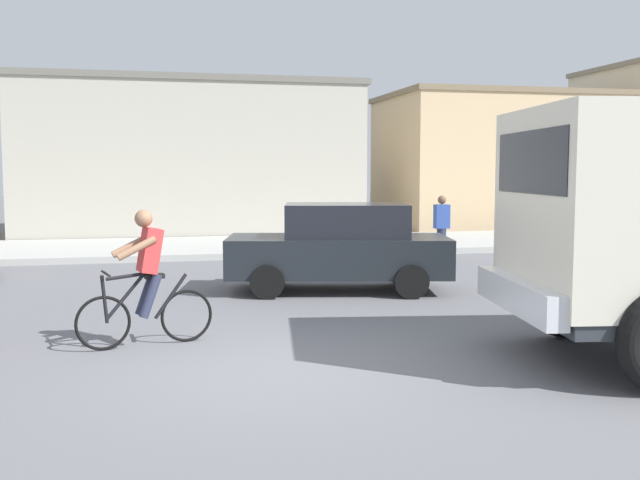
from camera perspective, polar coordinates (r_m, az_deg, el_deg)
name	(u,v)px	position (r m, az deg, el deg)	size (l,w,h in m)	color
ground_plane	(281,371)	(8.23, -3.03, -10.11)	(120.00, 120.00, 0.00)	slate
sidewalk_far	(201,247)	(20.71, -9.19, -0.55)	(80.00, 5.00, 0.16)	#ADADA8
cyclist	(146,278)	(9.45, -13.34, -2.88)	(1.69, 0.58, 1.72)	black
car_white_mid	(340,247)	(13.44, 1.58, -0.52)	(4.27, 2.53, 1.60)	#1E2328
pedestrian_near_kerb	(442,228)	(17.52, 9.40, 0.89)	(0.34, 0.22, 1.62)	#2D334C
building_mid_block	(189,159)	(26.25, -10.09, 6.17)	(11.33, 6.34, 5.18)	#B2AD9E
building_corner_right	(497,161)	(30.10, 13.59, 5.98)	(8.88, 5.93, 5.17)	#D1B284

